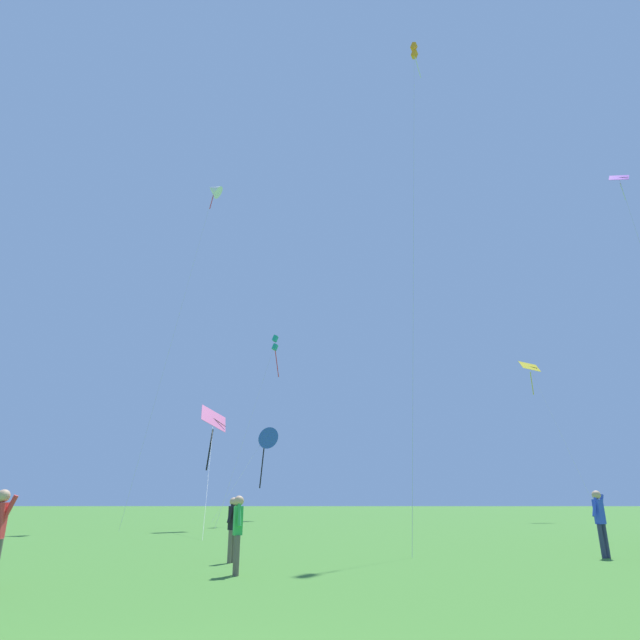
% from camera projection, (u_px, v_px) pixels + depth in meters
% --- Properties ---
extents(kite_orange_box, '(2.95, 7.29, 25.87)m').
position_uv_depth(kite_orange_box, '(414.00, 60.00, 29.06)').
color(kite_orange_box, orange).
rests_on(kite_orange_box, ground_plane).
extents(kite_blue_delta, '(4.64, 6.33, 8.23)m').
position_uv_depth(kite_blue_delta, '(265.00, 436.00, 46.71)').
color(kite_blue_delta, blue).
rests_on(kite_blue_delta, ground_plane).
extents(kite_purple_streamer, '(3.78, 7.39, 19.44)m').
position_uv_depth(kite_purple_streamer, '(625.00, 196.00, 29.13)').
color(kite_purple_streamer, purple).
rests_on(kite_purple_streamer, ground_plane).
extents(kite_teal_box, '(2.86, 7.07, 13.77)m').
position_uv_depth(kite_teal_box, '(275.00, 345.00, 40.84)').
color(kite_teal_box, teal).
rests_on(kite_teal_box, ground_plane).
extents(kite_white_distant, '(2.85, 6.78, 25.66)m').
position_uv_depth(kite_white_distant, '(214.00, 190.00, 41.92)').
color(kite_white_distant, white).
rests_on(kite_white_distant, ground_plane).
extents(kite_yellow_diamond, '(1.78, 8.19, 13.62)m').
position_uv_depth(kite_yellow_diamond, '(531.00, 373.00, 47.25)').
color(kite_yellow_diamond, yellow).
rests_on(kite_yellow_diamond, ground_plane).
extents(kite_pink_low, '(2.39, 9.25, 6.96)m').
position_uv_depth(kite_pink_low, '(212.00, 428.00, 30.75)').
color(kite_pink_low, pink).
rests_on(kite_pink_low, ground_plane).
extents(person_in_blue_jacket, '(0.26, 0.50, 1.58)m').
position_uv_depth(person_in_blue_jacket, '(233.00, 523.00, 13.72)').
color(person_in_blue_jacket, '#665B4C').
rests_on(person_in_blue_jacket, ground_plane).
extents(person_far_back, '(0.55, 0.34, 1.78)m').
position_uv_depth(person_far_back, '(600.00, 517.00, 14.88)').
color(person_far_back, '#2D3351').
rests_on(person_far_back, ground_plane).
extents(person_in_red_shirt, '(0.24, 0.51, 1.60)m').
position_uv_depth(person_in_red_shirt, '(238.00, 527.00, 11.41)').
color(person_in_red_shirt, '#665B4C').
rests_on(person_in_red_shirt, ground_plane).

